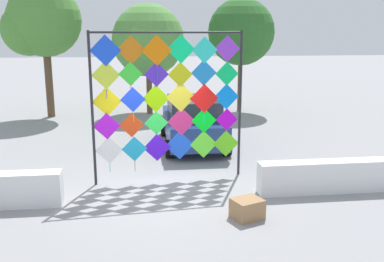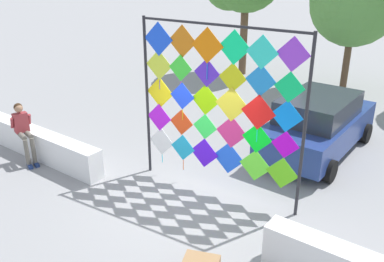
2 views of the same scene
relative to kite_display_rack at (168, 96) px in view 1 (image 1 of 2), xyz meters
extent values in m
plane|color=gray|center=(-0.24, -0.86, -2.26)|extent=(120.00, 120.00, 0.00)
cube|color=white|center=(4.36, -1.41, -1.87)|extent=(4.55, 0.46, 0.79)
cylinder|color=#232328|center=(-1.92, -0.18, -0.30)|extent=(0.07, 0.07, 3.92)
cylinder|color=#232328|center=(1.94, 0.18, -0.30)|extent=(0.07, 0.07, 3.92)
cylinder|color=#232328|center=(0.01, 0.00, 1.60)|extent=(3.87, 0.41, 0.06)
cube|color=white|center=(-1.55, -0.13, -1.36)|extent=(0.72, 0.08, 0.72)
cylinder|color=#16C5E5|center=(-1.55, -0.12, -1.83)|extent=(0.02, 0.02, 0.23)
cube|color=#1CA3D6|center=(-0.90, -0.10, -1.36)|extent=(0.67, 0.07, 0.67)
cylinder|color=#E54F16|center=(-0.91, -0.09, -1.83)|extent=(0.02, 0.02, 0.27)
cube|color=#4E14F2|center=(-0.31, -0.04, -1.36)|extent=(0.74, 0.08, 0.74)
cube|color=blue|center=(0.29, 0.04, -1.34)|extent=(0.77, 0.08, 0.78)
cube|color=#62EE32|center=(0.95, 0.10, -1.35)|extent=(0.75, 0.08, 0.75)
cube|color=#5DCD1A|center=(1.57, 0.14, -1.36)|extent=(0.72, 0.08, 0.73)
cube|color=#AE16E0|center=(-1.58, -0.15, -0.72)|extent=(0.69, 0.07, 0.69)
cube|color=red|center=(-0.96, -0.07, -0.73)|extent=(0.64, 0.07, 0.64)
cube|color=#30F050|center=(-0.32, -0.02, -0.70)|extent=(0.62, 0.07, 0.62)
cylinder|color=#E516C3|center=(-0.32, -0.01, -1.12)|extent=(0.02, 0.02, 0.22)
cube|color=#CE2973|center=(0.35, 0.05, -0.69)|extent=(0.75, 0.08, 0.76)
cube|color=#05F220|center=(0.95, 0.09, -0.69)|extent=(0.68, 0.07, 0.69)
cube|color=#B208D0|center=(1.58, 0.14, -0.69)|extent=(0.61, 0.07, 0.61)
cylinder|color=#36E516|center=(1.58, 0.15, -1.15)|extent=(0.02, 0.02, 0.31)
cube|color=yellow|center=(-1.56, -0.12, -0.10)|extent=(0.75, 0.08, 0.75)
cylinder|color=#1631E5|center=(-1.56, -0.11, -0.63)|extent=(0.02, 0.02, 0.31)
cube|color=#1B41F4|center=(-0.90, -0.10, -0.06)|extent=(0.64, 0.07, 0.64)
cylinder|color=yellow|center=(-0.91, -0.09, -0.51)|extent=(0.02, 0.02, 0.26)
cube|color=#84CE07|center=(-0.32, -0.02, -0.06)|extent=(0.71, 0.08, 0.72)
cube|color=yellow|center=(0.33, 0.03, -0.05)|extent=(0.78, 0.08, 0.78)
cube|color=red|center=(0.95, 0.07, -0.10)|extent=(0.77, 0.08, 0.78)
cylinder|color=#16E3E5|center=(0.95, 0.08, -0.63)|extent=(0.02, 0.02, 0.29)
cube|color=#087BF8|center=(1.56, 0.13, -0.06)|extent=(0.69, 0.07, 0.69)
cube|color=#DAEE39|center=(-1.55, -0.14, 0.57)|extent=(0.71, 0.08, 0.71)
cylinder|color=#2E16E5|center=(-1.55, -0.13, 0.10)|extent=(0.02, 0.02, 0.23)
cube|color=#3AE836|center=(-0.95, -0.10, 0.59)|extent=(0.61, 0.07, 0.61)
cylinder|color=#E116E5|center=(-0.95, -0.09, 0.13)|extent=(0.02, 0.02, 0.30)
cube|color=#5328D8|center=(-0.30, -0.01, 0.56)|extent=(0.64, 0.07, 0.64)
cube|color=#D0D513|center=(0.32, 0.05, 0.54)|extent=(0.65, 0.07, 0.65)
cube|color=#1C84DC|center=(0.94, 0.10, 0.58)|extent=(0.68, 0.07, 0.68)
cube|color=#0CCE65|center=(1.56, 0.13, 0.54)|extent=(0.64, 0.07, 0.64)
cube|color=blue|center=(-1.54, -0.14, 1.17)|extent=(0.77, 0.08, 0.77)
cube|color=orange|center=(-0.91, -0.07, 1.18)|extent=(0.72, 0.08, 0.72)
cylinder|color=#1683E5|center=(-0.91, -0.06, 0.61)|extent=(0.02, 0.02, 0.41)
cube|color=orange|center=(-0.27, -0.04, 1.16)|extent=(0.77, 0.08, 0.77)
cylinder|color=#1686E5|center=(-0.28, -0.03, 0.60)|extent=(0.02, 0.02, 0.36)
cube|color=#0BF183|center=(0.34, 0.03, 1.18)|extent=(0.73, 0.08, 0.73)
cube|color=#28DAC5|center=(0.95, 0.07, 1.16)|extent=(0.69, 0.08, 0.69)
cube|color=purple|center=(1.56, 0.15, 1.19)|extent=(0.69, 0.07, 0.69)
cube|color=navy|center=(1.09, 3.50, -1.59)|extent=(1.89, 4.34, 0.77)
cube|color=#282D38|center=(1.08, 3.34, -0.89)|extent=(1.65, 2.44, 0.62)
cylinder|color=black|center=(0.17, 4.98, -1.97)|extent=(0.23, 0.58, 0.58)
cylinder|color=black|center=(2.02, 4.96, -1.97)|extent=(0.23, 0.58, 0.58)
cylinder|color=black|center=(0.15, 2.03, -1.97)|extent=(0.23, 0.58, 0.58)
cylinder|color=black|center=(2.00, 2.02, -1.97)|extent=(0.23, 0.58, 0.58)
cube|color=#9E754C|center=(1.47, -2.68, -2.05)|extent=(0.75, 0.70, 0.42)
cylinder|color=brown|center=(-0.23, 9.78, -1.03)|extent=(0.27, 0.27, 2.47)
sphere|color=#569342|center=(-0.23, 9.78, 1.23)|extent=(3.40, 3.40, 3.40)
sphere|color=#569342|center=(-0.09, 10.10, 1.03)|extent=(1.73, 1.73, 1.73)
sphere|color=#569342|center=(-0.25, 10.28, 0.90)|extent=(2.65, 2.65, 2.65)
sphere|color=#569342|center=(-0.56, 8.99, 1.25)|extent=(1.90, 1.90, 1.90)
cylinder|color=brown|center=(-4.84, 9.48, -0.56)|extent=(0.34, 0.34, 3.41)
sphere|color=#4C8938|center=(-4.84, 9.48, 2.13)|extent=(3.27, 3.27, 3.27)
sphere|color=#4C8938|center=(-5.53, 9.29, 1.72)|extent=(2.33, 2.33, 2.33)
cylinder|color=brown|center=(4.26, 9.89, -0.81)|extent=(0.22, 0.22, 2.91)
sphere|color=#2D6628|center=(4.26, 9.89, 1.61)|extent=(3.22, 3.22, 3.22)
sphere|color=#2D6628|center=(4.29, 9.86, 1.91)|extent=(2.08, 2.08, 2.08)
camera|label=1|loc=(-0.76, -11.01, 1.61)|focal=40.30mm
camera|label=2|loc=(4.74, -7.34, 2.95)|focal=39.52mm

